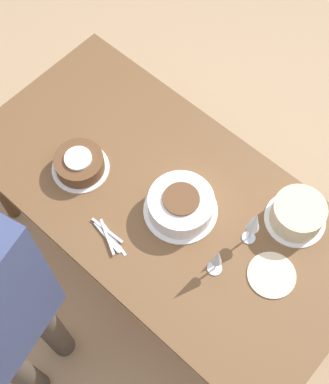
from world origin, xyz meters
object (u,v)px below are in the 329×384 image
cake_back_decorated (298,214)px  wine_glass_far (217,258)px  cake_front_chocolate (79,164)px  cake_center_white (181,204)px  wine_glass_near (254,222)px

cake_back_decorated → wine_glass_far: 0.42m
cake_front_chocolate → cake_back_decorated: 0.96m
cake_front_chocolate → cake_back_decorated: size_ratio=0.99×
cake_back_decorated → cake_center_white: bearing=-143.5°
cake_back_decorated → wine_glass_near: wine_glass_near is taller
cake_center_white → wine_glass_far: wine_glass_far is taller
cake_center_white → wine_glass_near: size_ratio=1.37×
cake_front_chocolate → wine_glass_far: 0.75m
cake_front_chocolate → wine_glass_far: (0.74, 0.04, 0.08)m
cake_front_chocolate → wine_glass_near: bearing=17.3°
wine_glass_far → cake_front_chocolate: bearing=-177.0°
wine_glass_far → cake_back_decorated: bearing=74.0°
cake_center_white → wine_glass_near: bearing=17.1°
cake_front_chocolate → wine_glass_near: (0.76, 0.24, 0.12)m
cake_center_white → cake_back_decorated: size_ratio=1.22×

